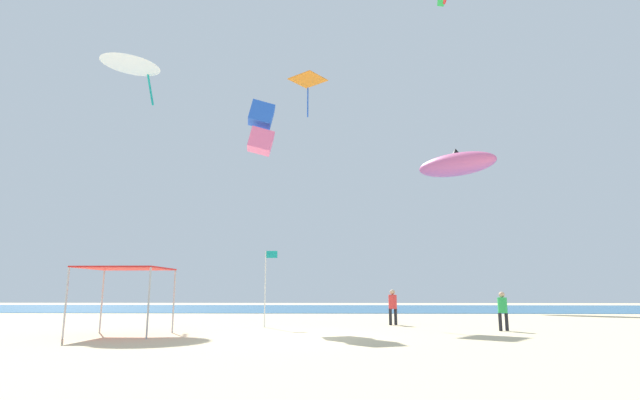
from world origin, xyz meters
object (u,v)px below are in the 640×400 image
object	(u,v)px
person_leftmost	(503,308)
kite_inflatable_pink	(456,164)
canopy_tent	(126,271)
banner_flag	(267,281)
person_near_tent	(393,304)
kite_delta_white	(131,60)
kite_diamond_orange	(308,82)
kite_box_blue	(261,128)

from	to	relation	value
person_leftmost	kite_inflatable_pink	world-z (taller)	kite_inflatable_pink
canopy_tent	banner_flag	distance (m)	6.92
canopy_tent	person_leftmost	world-z (taller)	canopy_tent
person_leftmost	person_near_tent	bearing A→B (deg)	129.05
person_near_tent	kite_inflatable_pink	xyz separation A→B (m)	(8.89, 20.82, 12.94)
kite_delta_white	kite_diamond_orange	world-z (taller)	kite_delta_white
banner_flag	person_near_tent	bearing A→B (deg)	16.09
person_near_tent	kite_diamond_orange	world-z (taller)	kite_diamond_orange
person_near_tent	banner_flag	xyz separation A→B (m)	(-6.36, -1.84, 1.16)
kite_diamond_orange	banner_flag	bearing A→B (deg)	27.33
person_leftmost	banner_flag	size ratio (longest dim) A/B	0.46
canopy_tent	person_leftmost	distance (m)	16.13
kite_diamond_orange	kite_inflatable_pink	size ratio (longest dim) A/B	0.37
person_leftmost	kite_inflatable_pink	bearing A→B (deg)	68.86
kite_delta_white	kite_inflatable_pink	size ratio (longest dim) A/B	0.71
person_near_tent	kite_delta_white	xyz separation A→B (m)	(-17.36, 5.55, 16.74)
person_leftmost	kite_delta_white	size ratio (longest dim) A/B	0.30
kite_inflatable_pink	person_near_tent	bearing A→B (deg)	100.93
banner_flag	kite_diamond_orange	bearing A→B (deg)	80.62
kite_diamond_orange	kite_inflatable_pink	xyz separation A→B (m)	(13.80, 13.88, -2.62)
kite_inflatable_pink	banner_flag	bearing A→B (deg)	90.11
kite_box_blue	kite_inflatable_pink	size ratio (longest dim) A/B	0.39
person_leftmost	kite_box_blue	size ratio (longest dim) A/B	0.56
person_leftmost	kite_delta_white	xyz separation A→B (m)	(-21.79, 9.28, 16.80)
person_leftmost	kite_diamond_orange	world-z (taller)	kite_diamond_orange
kite_diamond_orange	canopy_tent	bearing A→B (deg)	11.19
kite_box_blue	kite_diamond_orange	distance (m)	8.62
kite_box_blue	kite_diamond_orange	bearing A→B (deg)	-30.67
person_leftmost	kite_inflatable_pink	xyz separation A→B (m)	(4.46, 24.55, 13.00)
person_near_tent	person_leftmost	size ratio (longest dim) A/B	1.06
person_leftmost	banner_flag	world-z (taller)	banner_flag
canopy_tent	kite_delta_white	size ratio (longest dim) A/B	0.57
person_near_tent	banner_flag	world-z (taller)	banner_flag
canopy_tent	kite_diamond_orange	distance (m)	20.59
kite_delta_white	kite_inflatable_pink	xyz separation A→B (m)	(26.25, 15.28, -3.80)
kite_diamond_orange	kite_box_blue	bearing A→B (deg)	15.96
canopy_tent	person_near_tent	xyz separation A→B (m)	(11.38, 6.60, -1.45)
person_leftmost	kite_diamond_orange	size ratio (longest dim) A/B	0.58
canopy_tent	kite_delta_white	xyz separation A→B (m)	(-5.99, 12.14, 15.28)
canopy_tent	kite_diamond_orange	size ratio (longest dim) A/B	1.08
canopy_tent	banner_flag	size ratio (longest dim) A/B	0.86
banner_flag	kite_inflatable_pink	distance (m)	29.75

